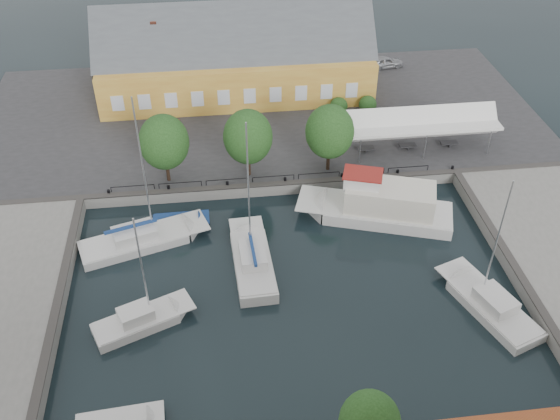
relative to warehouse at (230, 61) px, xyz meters
name	(u,v)px	position (x,y,z in m)	size (l,w,h in m)	color
ground	(290,275)	(2.60, -28.36, -4.43)	(140.00, 140.00, 0.00)	black
north_quay	(260,117)	(2.60, -5.36, -3.93)	(56.00, 26.00, 1.00)	#2D2D30
quay_edge_fittings	(282,224)	(2.62, -23.61, -3.37)	(56.00, 24.72, 0.40)	#383533
warehouse	(230,61)	(0.00, 0.00, 0.00)	(28.56, 14.00, 9.55)	#C98831
tent_canopy	(421,123)	(16.60, -13.86, -0.74)	(14.00, 4.00, 2.83)	white
quay_trees	(248,137)	(0.60, -16.36, 0.45)	(18.20, 4.20, 6.30)	black
car_silver	(385,62)	(17.99, 3.64, -2.73)	(1.65, 4.11, 1.40)	#989B9F
car_red	(167,134)	(-6.68, -9.70, -2.65)	(1.65, 4.73, 1.56)	#551E13
center_sailboat	(252,262)	(-0.06, -27.04, -4.06)	(3.03, 9.19, 12.44)	silver
trawler	(381,208)	(10.92, -22.42, -3.41)	(13.18, 7.54, 5.00)	silver
east_boat_c	(489,307)	(15.93, -33.43, -4.17)	(5.46, 8.92, 11.01)	silver
west_boat_a	(141,241)	(-8.49, -23.43, -4.16)	(10.41, 5.74, 13.21)	silver
west_boat_c	(142,322)	(-8.02, -31.98, -4.17)	(7.16, 4.68, 9.58)	silver
launch_nw	(180,223)	(-5.51, -21.25, -4.34)	(4.68, 1.90, 0.88)	navy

